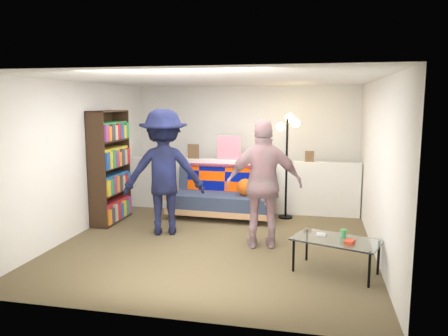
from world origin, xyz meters
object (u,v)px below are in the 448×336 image
bookshelf (110,171)px  person_left (164,172)px  coffee_table (337,242)px  floor_lamp (288,145)px  person_right (264,184)px  futon_sofa (223,196)px

bookshelf → person_left: person_left is taller
bookshelf → coffee_table: (3.78, -1.61, -0.51)m
bookshelf → floor_lamp: bookshelf is taller
coffee_table → person_left: 2.92m
bookshelf → floor_lamp: 3.16m
floor_lamp → coffee_table: bearing=-72.6°
coffee_table → person_right: bearing=141.3°
futon_sofa → floor_lamp: size_ratio=1.03×
futon_sofa → person_right: size_ratio=1.05×
person_left → coffee_table: bearing=137.8°
bookshelf → person_right: bookshelf is taller
bookshelf → coffee_table: bookshelf is taller
bookshelf → coffee_table: 4.14m
coffee_table → floor_lamp: 2.78m
person_left → person_right: (1.63, -0.35, -0.06)m
futon_sofa → person_right: person_right is taller
floor_lamp → person_left: bearing=-143.6°
floor_lamp → person_right: size_ratio=1.02×
coffee_table → floor_lamp: size_ratio=0.61×
person_right → floor_lamp: bearing=-108.4°
futon_sofa → person_right: 1.86m
person_left → bookshelf: bearing=-40.1°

